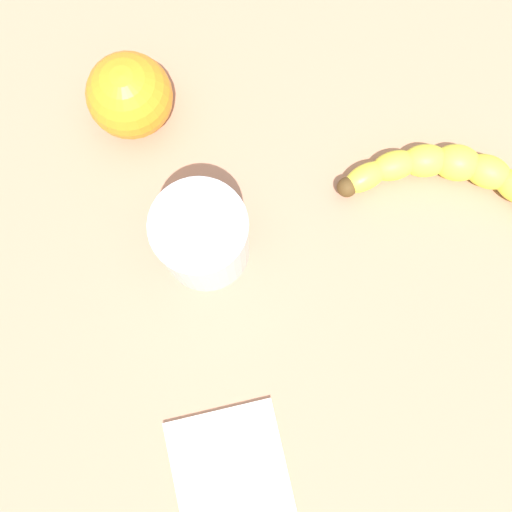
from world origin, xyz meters
The scene contains 5 objects.
wooden_tabletop centered at (0.00, 0.00, 1.50)cm, with size 120.00×120.00×3.00cm, color #A9765A.
banana centered at (-7.85, -11.85, 4.87)cm, with size 17.17×17.67×3.75cm.
smoothie_glass centered at (-0.22, 13.28, 8.10)cm, with size 8.83×8.83×10.34cm.
orange_fruit centered at (16.51, 11.52, 7.33)cm, with size 8.67×8.67×8.67cm, color orange.
folded_napkin centered at (-21.14, 23.71, 3.30)cm, with size 14.96×10.75×0.60cm, color white.
Camera 1 is at (-13.59, 16.20, 66.61)cm, focal length 44.53 mm.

